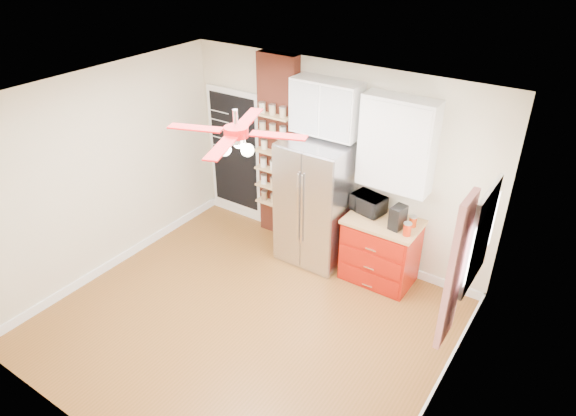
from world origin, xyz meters
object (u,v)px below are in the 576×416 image
Objects in this scene: ceiling_fan at (236,132)px; coffee_maker at (398,217)px; fridge at (316,203)px; pantry_jar_oats at (264,144)px; canister_left at (407,230)px; toaster_oven at (368,204)px; red_cabinet at (380,250)px.

ceiling_fan is 2.40m from coffee_maker.
fridge reaches higher than pantry_jar_oats.
canister_left is at bearing -19.60° from coffee_maker.
toaster_oven is 0.50m from coffee_maker.
coffee_maker is (0.48, -0.16, 0.03)m from toaster_oven.
fridge reaches higher than coffee_maker.
ceiling_fan is at bearing -130.23° from canister_left.
red_cabinet is at bearing 2.95° from fridge.
toaster_oven is at bearing -1.06° from pantry_jar_oats.
red_cabinet is at bearing 170.55° from coffee_maker.
coffee_maker is (1.17, -0.02, 0.17)m from fridge.
toaster_oven is 1.44× the size of coffee_maker.
fridge is 11.27× the size of canister_left.
toaster_oven is at bearing 69.91° from ceiling_fan.
canister_left is 2.37m from pantry_jar_oats.
red_cabinet is 3.19× the size of coffee_maker.
fridge is 1.13m from pantry_jar_oats.
coffee_maker is at bearing -18.05° from red_cabinet.
fridge is at bearing -172.21° from coffee_maker.
canister_left is (1.34, -0.11, 0.10)m from fridge.
fridge is 1.86× the size of red_cabinet.
canister_left is at bearing -22.78° from red_cabinet.
fridge is 2.25m from ceiling_fan.
pantry_jar_oats is at bearing 169.72° from fridge.
coffee_maker reaches higher than red_cabinet.
red_cabinet is at bearing -7.45° from toaster_oven.
canister_left reaches higher than red_cabinet.
fridge is 0.73m from toaster_oven.
toaster_oven is 1.72m from pantry_jar_oats.
fridge is at bearing -177.05° from red_cabinet.
canister_left is (1.29, 1.52, -1.45)m from ceiling_fan.
coffee_maker is at bearing -5.13° from pantry_jar_oats.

